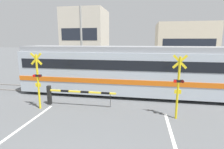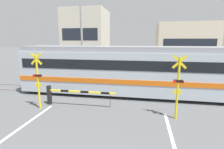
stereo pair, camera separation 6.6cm
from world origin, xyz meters
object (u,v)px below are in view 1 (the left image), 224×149
object	(u,v)px
commuter_train	(126,69)
pedestrian	(124,66)
crossing_barrier_near	(66,94)
crossing_signal_right	(178,84)
crossing_signal_left	(38,78)
crossing_barrier_far	(147,76)

from	to	relation	value
commuter_train	pedestrian	distance (m)	6.52
crossing_barrier_near	crossing_signal_right	size ratio (longest dim) A/B	1.31
pedestrian	crossing_barrier_near	bearing A→B (deg)	-104.54
crossing_signal_right	pedestrian	bearing A→B (deg)	110.34
crossing_signal_right	pedestrian	xyz separation A→B (m)	(-3.73, 10.07, -0.73)
commuter_train	crossing_signal_left	bearing A→B (deg)	-141.22
crossing_barrier_far	crossing_signal_left	size ratio (longest dim) A/B	1.31
crossing_signal_left	commuter_train	bearing A→B (deg)	38.78
commuter_train	crossing_barrier_far	xyz separation A→B (m)	(1.62, 3.21, -1.09)
crossing_barrier_far	crossing_signal_right	size ratio (longest dim) A/B	1.31
crossing_barrier_far	pedestrian	xyz separation A→B (m)	(-2.43, 3.21, 0.30)
commuter_train	crossing_signal_right	distance (m)	4.67
crossing_barrier_far	crossing_barrier_near	bearing A→B (deg)	-128.38
crossing_barrier_near	commuter_train	bearing A→B (deg)	42.08
crossing_barrier_far	crossing_signal_right	world-z (taller)	crossing_signal_right
crossing_barrier_near	crossing_signal_right	bearing A→B (deg)	-6.67
crossing_barrier_near	pedestrian	world-z (taller)	pedestrian
crossing_signal_right	pedestrian	size ratio (longest dim) A/B	1.79
crossing_signal_left	pedestrian	bearing A→B (deg)	69.71
crossing_signal_right	pedestrian	world-z (taller)	crossing_signal_right
crossing_barrier_near	crossing_barrier_far	bearing A→B (deg)	51.62
crossing_barrier_far	pedestrian	world-z (taller)	pedestrian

